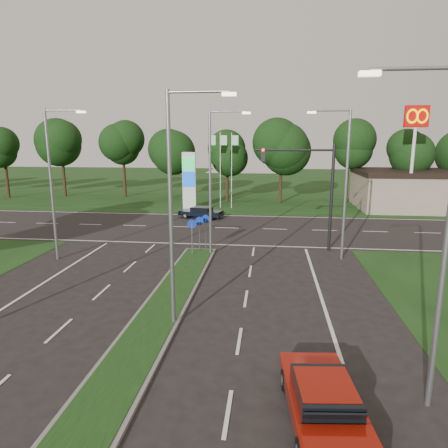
# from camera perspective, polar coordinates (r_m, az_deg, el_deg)

# --- Properties ---
(ground) EXTENTS (160.00, 160.00, 0.00)m
(ground) POSITION_cam_1_polar(r_m,az_deg,el_deg) (11.99, -18.89, -25.98)
(ground) COLOR black
(ground) RESTS_ON ground
(verge_far) EXTENTS (160.00, 50.00, 0.02)m
(verge_far) POSITION_cam_1_polar(r_m,az_deg,el_deg) (64.00, 2.53, 5.43)
(verge_far) COLOR black
(verge_far) RESTS_ON ground
(cross_road) EXTENTS (160.00, 12.00, 0.02)m
(cross_road) POSITION_cam_1_polar(r_m,az_deg,el_deg) (33.53, -1.26, -0.55)
(cross_road) COLOR black
(cross_road) RESTS_ON ground
(median_kerb) EXTENTS (2.00, 26.00, 0.12)m
(median_kerb) POSITION_cam_1_polar(r_m,az_deg,el_deg) (15.04, -12.15, -16.89)
(median_kerb) COLOR slate
(median_kerb) RESTS_ON ground
(commercial_building) EXTENTS (16.00, 9.00, 4.00)m
(commercial_building) POSITION_cam_1_polar(r_m,az_deg,el_deg) (48.05, 27.99, 4.28)
(commercial_building) COLOR gray
(commercial_building) RESTS_ON ground
(streetlight_median_near) EXTENTS (2.53, 0.22, 9.00)m
(streetlight_median_near) POSITION_cam_1_polar(r_m,az_deg,el_deg) (15.00, -6.93, 3.54)
(streetlight_median_near) COLOR gray
(streetlight_median_near) RESTS_ON ground
(streetlight_median_far) EXTENTS (2.53, 0.22, 9.00)m
(streetlight_median_far) POSITION_cam_1_polar(r_m,az_deg,el_deg) (24.77, -1.54, 6.91)
(streetlight_median_far) COLOR gray
(streetlight_median_far) RESTS_ON ground
(streetlight_left_far) EXTENTS (2.53, 0.22, 9.00)m
(streetlight_left_far) POSITION_cam_1_polar(r_m,az_deg,el_deg) (25.91, -23.16, 6.18)
(streetlight_left_far) COLOR gray
(streetlight_left_far) RESTS_ON ground
(streetlight_right_far) EXTENTS (2.53, 0.22, 9.00)m
(streetlight_right_far) POSITION_cam_1_polar(r_m,az_deg,el_deg) (24.91, 16.64, 6.45)
(streetlight_right_far) COLOR gray
(streetlight_right_far) RESTS_ON ground
(streetlight_right_near) EXTENTS (2.53, 0.22, 9.00)m
(streetlight_right_near) POSITION_cam_1_polar(r_m,az_deg,el_deg) (11.50, 28.48, -0.40)
(streetlight_right_near) COLOR gray
(streetlight_right_near) RESTS_ON ground
(traffic_signal) EXTENTS (5.10, 0.42, 7.00)m
(traffic_signal) POSITION_cam_1_polar(r_m,az_deg,el_deg) (26.69, 12.43, 6.08)
(traffic_signal) COLOR black
(traffic_signal) RESTS_ON ground
(median_signs) EXTENTS (1.16, 1.76, 2.38)m
(median_signs) POSITION_cam_1_polar(r_m,az_deg,el_deg) (25.83, -3.57, -0.45)
(median_signs) COLOR gray
(median_signs) RESTS_ON ground
(gas_pylon) EXTENTS (5.80, 1.26, 8.00)m
(gas_pylon) POSITION_cam_1_polar(r_m,az_deg,el_deg) (42.49, -4.71, 6.43)
(gas_pylon) COLOR silver
(gas_pylon) RESTS_ON ground
(mcdonalds_sign) EXTENTS (2.20, 0.47, 10.40)m
(mcdonalds_sign) POSITION_cam_1_polar(r_m,az_deg,el_deg) (42.61, 25.65, 11.79)
(mcdonalds_sign) COLOR silver
(mcdonalds_sign) RESTS_ON ground
(treeline_far) EXTENTS (6.00, 6.00, 9.90)m
(treeline_far) POSITION_cam_1_polar(r_m,az_deg,el_deg) (48.56, 1.43, 11.44)
(treeline_far) COLOR black
(treeline_far) RESTS_ON ground
(red_sedan) EXTENTS (2.18, 4.46, 1.18)m
(red_sedan) POSITION_cam_1_polar(r_m,az_deg,el_deg) (11.57, 14.06, -23.30)
(red_sedan) COLOR maroon
(red_sedan) RESTS_ON ground
(navy_sedan) EXTENTS (4.25, 2.54, 1.09)m
(navy_sedan) POSITION_cam_1_polar(r_m,az_deg,el_deg) (37.58, -3.30, 1.71)
(navy_sedan) COLOR black
(navy_sedan) RESTS_ON ground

